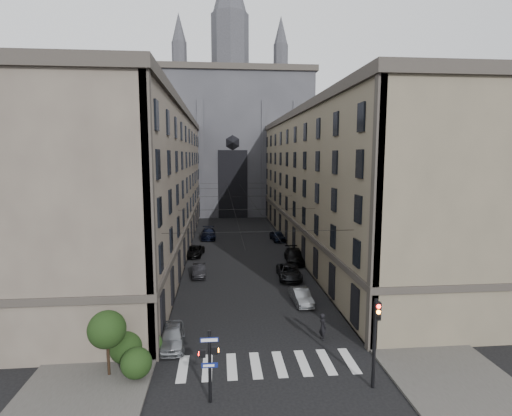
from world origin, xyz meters
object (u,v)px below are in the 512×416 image
object	(u,v)px
traffic_light_right	(375,333)
car_left_near	(172,336)
gothic_tower	(231,134)
pedestrian	(323,327)
car_right_midnear	(289,272)
car_left_far	(208,234)
car_left_midfar	(194,251)
car_right_far	(278,236)
car_right_midfar	(295,256)
car_left_midnear	(199,271)
car_right_near	(301,296)
pedestrian_signal_left	(209,361)

from	to	relation	value
traffic_light_right	car_left_near	xyz separation A→B (m)	(-11.80, 6.08, -2.58)
gothic_tower	pedestrian	distance (m)	69.17
car_right_midnear	car_left_far	bearing A→B (deg)	115.33
car_left_midfar	car_left_far	xyz separation A→B (m)	(1.58, 10.86, 0.15)
car_right_midnear	car_right_far	xyz separation A→B (m)	(1.53, 18.70, 0.06)
gothic_tower	car_right_midfar	size ratio (longest dim) A/B	10.51
car_left_midnear	car_left_far	distance (m)	19.67
gothic_tower	traffic_light_right	xyz separation A→B (m)	(5.60, -73.04, -14.51)
car_left_midfar	car_right_midfar	world-z (taller)	car_right_midfar
car_left_near	car_right_far	world-z (taller)	car_right_far
gothic_tower	car_left_near	distance (m)	69.38
car_left_near	car_right_midfar	bearing A→B (deg)	54.93
traffic_light_right	car_left_far	xyz separation A→B (m)	(-10.22, 41.62, -2.50)
gothic_tower	car_right_near	xyz separation A→B (m)	(4.20, -59.97, -17.14)
car_left_near	car_left_far	world-z (taller)	car_left_far
pedestrian	car_right_midnear	bearing A→B (deg)	-15.29
traffic_light_right	car_right_far	xyz separation A→B (m)	(0.34, 39.01, -2.52)
car_right_midnear	pedestrian	bearing A→B (deg)	-88.15
car_left_midnear	gothic_tower	bearing A→B (deg)	82.00
car_right_near	car_right_far	world-z (taller)	car_right_far
car_left_midnear	pedestrian	bearing A→B (deg)	-61.59
car_right_midfar	car_right_far	bearing A→B (deg)	94.85
pedestrian_signal_left	car_right_far	size ratio (longest dim) A/B	0.88
car_left_near	pedestrian	bearing A→B (deg)	-3.84
car_left_near	pedestrian	world-z (taller)	pedestrian
car_left_near	pedestrian	distance (m)	10.50
gothic_tower	car_left_far	size ratio (longest dim) A/B	10.66
car_right_far	car_right_midnear	bearing A→B (deg)	-100.70
gothic_tower	car_right_far	world-z (taller)	gothic_tower
car_left_near	car_right_midnear	xyz separation A→B (m)	(10.62, 14.24, -0.01)
car_left_midfar	car_right_far	distance (m)	14.68
car_left_midnear	car_left_midfar	size ratio (longest dim) A/B	0.84
car_left_near	car_right_near	size ratio (longest dim) A/B	1.05
car_left_midnear	car_right_midfar	world-z (taller)	car_right_midfar
car_left_near	car_left_midnear	bearing A→B (deg)	82.29
gothic_tower	car_right_far	bearing A→B (deg)	-80.09
traffic_light_right	car_right_midfar	size ratio (longest dim) A/B	0.94
car_left_near	car_left_midnear	world-z (taller)	car_left_near
pedestrian	gothic_tower	bearing A→B (deg)	-11.12
car_right_near	car_left_near	bearing A→B (deg)	-149.51
pedestrian_signal_left	pedestrian	size ratio (longest dim) A/B	2.05
car_right_far	car_left_near	bearing A→B (deg)	-116.27
car_left_midfar	car_right_near	size ratio (longest dim) A/B	1.16
car_right_near	car_right_midnear	xyz separation A→B (m)	(0.22, 7.25, 0.05)
car_left_near	car_right_midfar	size ratio (longest dim) A/B	0.76
car_left_near	traffic_light_right	bearing A→B (deg)	-31.10
gothic_tower	car_right_near	distance (m)	62.52
gothic_tower	car_left_midfar	bearing A→B (deg)	-98.34
pedestrian_signal_left	car_right_far	xyz separation A→B (m)	(9.46, 39.43, -1.55)
car_left_near	pedestrian	size ratio (longest dim) A/B	2.15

